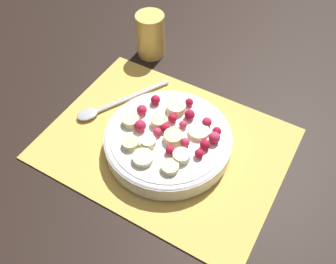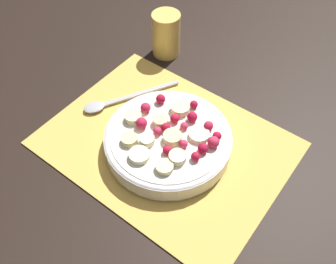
{
  "view_description": "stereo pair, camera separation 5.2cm",
  "coord_description": "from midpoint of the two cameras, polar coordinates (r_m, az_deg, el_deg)",
  "views": [
    {
      "loc": [
        0.22,
        -0.37,
        0.55
      ],
      "look_at": [
        0.01,
        -0.01,
        0.05
      ],
      "focal_mm": 40.0,
      "sensor_mm": 36.0,
      "label": 1
    },
    {
      "loc": [
        0.26,
        -0.34,
        0.55
      ],
      "look_at": [
        0.01,
        -0.01,
        0.05
      ],
      "focal_mm": 40.0,
      "sensor_mm": 36.0,
      "label": 2
    }
  ],
  "objects": [
    {
      "name": "spoon",
      "position": [
        0.76,
        -11.56,
        3.63
      ],
      "size": [
        0.12,
        0.19,
        0.01
      ],
      "rotation": [
        0.0,
        0.0,
        4.21
      ],
      "color": "#B2B2B7",
      "rests_on": "placemat"
    },
    {
      "name": "ground_plane",
      "position": [
        0.7,
        -2.52,
        -1.98
      ],
      "size": [
        3.0,
        3.0,
        0.0
      ],
      "primitive_type": "plane",
      "color": "black"
    },
    {
      "name": "fruit_bowl",
      "position": [
        0.67,
        -2.2,
        -1.18
      ],
      "size": [
        0.23,
        0.23,
        0.05
      ],
      "color": "white",
      "rests_on": "placemat"
    },
    {
      "name": "placemat",
      "position": [
        0.69,
        -2.53,
        -1.83
      ],
      "size": [
        0.43,
        0.33,
        0.01
      ],
      "color": "#E0B251",
      "rests_on": "ground_plane"
    },
    {
      "name": "drinking_glass",
      "position": [
        0.86,
        -4.48,
        14.44
      ],
      "size": [
        0.06,
        0.06,
        0.1
      ],
      "color": "#F4CC66",
      "rests_on": "ground_plane"
    }
  ]
}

